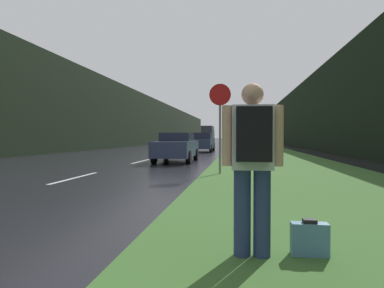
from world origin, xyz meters
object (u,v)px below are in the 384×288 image
Objects in this scene: car_passing_far at (202,142)px; delivery_truck at (208,134)px; hitchhiker_with_backpack at (253,158)px; car_passing_near at (177,147)px; suitcase at (310,240)px; stop_sign at (220,118)px.

car_passing_far is 46.74m from delivery_truck.
hitchhiker_with_backpack is 13.56m from car_passing_near.
suitcase is at bearing 106.24° from car_passing_near.
delivery_truck reaches higher than hitchhiker_with_backpack.
suitcase is at bearing 98.74° from car_passing_far.
delivery_truck is (-6.89, 71.41, 0.84)m from hitchhiker_with_backpack.
delivery_truck is (-3.68, 46.58, 1.08)m from car_passing_far.
stop_sign is 8.00m from suitcase.
delivery_truck is at bearing 95.51° from stop_sign.
stop_sign reaches higher than car_passing_far.
suitcase is 0.05× the size of delivery_truck.
delivery_truck reaches higher than car_passing_near.
car_passing_near is (-3.21, 13.17, -0.29)m from hitchhiker_with_backpack.
car_passing_near is at bearing 102.31° from hitchhiker_with_backpack.
delivery_truck is at bearing 94.61° from suitcase.
car_passing_near is at bearing 104.85° from suitcase.
hitchhiker_with_backpack is at bearing 103.69° from car_passing_near.
delivery_truck reaches higher than suitcase.
car_passing_near is (-3.80, 13.04, 0.55)m from suitcase.
suitcase is (0.59, 0.13, -0.84)m from hitchhiker_with_backpack.
stop_sign reaches higher than suitcase.
car_passing_near is (-2.45, 5.34, -1.12)m from stop_sign.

